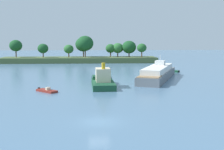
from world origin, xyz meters
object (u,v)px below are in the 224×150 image
Objects in this scene: small_motorboat at (172,71)px; tugboat at (103,80)px; white_riverboat at (158,73)px; fishing_skiff at (47,91)px.

tugboat is at bearing -130.01° from small_motorboat.
white_riverboat reaches higher than tugboat.
small_motorboat is 16.35m from white_riverboat.
tugboat is at bearing -143.39° from white_riverboat.
white_riverboat reaches higher than small_motorboat.
fishing_skiff is at bearing -147.49° from white_riverboat.
white_riverboat is 5.77× the size of fishing_skiff.
fishing_skiff is at bearing -136.13° from small_motorboat.
tugboat is (-20.46, -24.37, 0.96)m from small_motorboat.
small_motorboat is 31.84m from tugboat.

